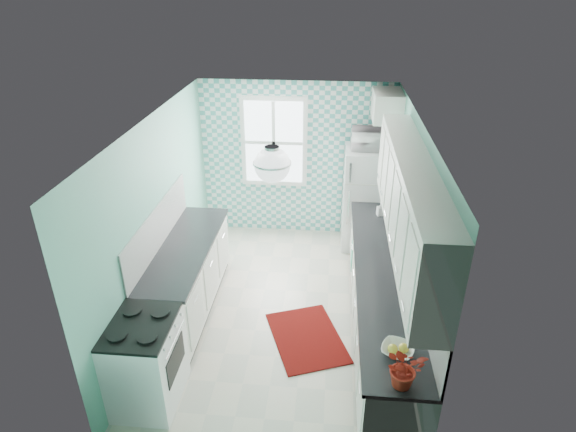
# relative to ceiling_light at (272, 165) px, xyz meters

# --- Properties ---
(floor) EXTENTS (3.00, 4.40, 0.02)m
(floor) POSITION_rel_ceiling_light_xyz_m (0.00, 0.80, -2.33)
(floor) COLOR beige
(floor) RESTS_ON ground
(ceiling) EXTENTS (3.00, 4.40, 0.02)m
(ceiling) POSITION_rel_ceiling_light_xyz_m (0.00, 0.80, 0.19)
(ceiling) COLOR white
(ceiling) RESTS_ON wall_back
(wall_back) EXTENTS (3.00, 0.02, 2.50)m
(wall_back) POSITION_rel_ceiling_light_xyz_m (0.00, 3.01, -1.07)
(wall_back) COLOR #67B59E
(wall_back) RESTS_ON floor
(wall_front) EXTENTS (3.00, 0.02, 2.50)m
(wall_front) POSITION_rel_ceiling_light_xyz_m (0.00, -1.41, -1.07)
(wall_front) COLOR #67B59E
(wall_front) RESTS_ON floor
(wall_left) EXTENTS (0.02, 4.40, 2.50)m
(wall_left) POSITION_rel_ceiling_light_xyz_m (-1.51, 0.80, -1.07)
(wall_left) COLOR #67B59E
(wall_left) RESTS_ON floor
(wall_right) EXTENTS (0.02, 4.40, 2.50)m
(wall_right) POSITION_rel_ceiling_light_xyz_m (1.51, 0.80, -1.07)
(wall_right) COLOR #67B59E
(wall_right) RESTS_ON floor
(accent_wall) EXTENTS (3.00, 0.01, 2.50)m
(accent_wall) POSITION_rel_ceiling_light_xyz_m (0.00, 2.99, -1.07)
(accent_wall) COLOR #4AA7A3
(accent_wall) RESTS_ON wall_back
(window) EXTENTS (1.04, 0.05, 1.44)m
(window) POSITION_rel_ceiling_light_xyz_m (-0.35, 2.96, -0.77)
(window) COLOR white
(window) RESTS_ON wall_back
(backsplash_right) EXTENTS (0.02, 3.60, 0.51)m
(backsplash_right) POSITION_rel_ceiling_light_xyz_m (1.49, 0.40, -1.13)
(backsplash_right) COLOR white
(backsplash_right) RESTS_ON wall_right
(backsplash_left) EXTENTS (0.02, 2.15, 0.51)m
(backsplash_left) POSITION_rel_ceiling_light_xyz_m (-1.49, 0.73, -1.13)
(backsplash_left) COLOR white
(backsplash_left) RESTS_ON wall_left
(upper_cabinets_right) EXTENTS (0.33, 3.20, 0.90)m
(upper_cabinets_right) POSITION_rel_ceiling_light_xyz_m (1.33, 0.20, -0.42)
(upper_cabinets_right) COLOR white
(upper_cabinets_right) RESTS_ON wall_right
(upper_cabinet_fridge) EXTENTS (0.40, 0.74, 0.40)m
(upper_cabinet_fridge) POSITION_rel_ceiling_light_xyz_m (1.30, 2.63, -0.07)
(upper_cabinet_fridge) COLOR white
(upper_cabinet_fridge) RESTS_ON wall_right
(ceiling_light) EXTENTS (0.34, 0.34, 0.35)m
(ceiling_light) POSITION_rel_ceiling_light_xyz_m (0.00, 0.00, 0.00)
(ceiling_light) COLOR silver
(ceiling_light) RESTS_ON ceiling
(base_cabinets_right) EXTENTS (0.60, 3.60, 0.90)m
(base_cabinets_right) POSITION_rel_ceiling_light_xyz_m (1.20, 0.40, -1.87)
(base_cabinets_right) COLOR white
(base_cabinets_right) RESTS_ON floor
(countertop_right) EXTENTS (0.63, 3.60, 0.04)m
(countertop_right) POSITION_rel_ceiling_light_xyz_m (1.19, 0.40, -1.40)
(countertop_right) COLOR black
(countertop_right) RESTS_ON base_cabinets_right
(base_cabinets_left) EXTENTS (0.60, 2.15, 0.90)m
(base_cabinets_left) POSITION_rel_ceiling_light_xyz_m (-1.20, 0.73, -1.87)
(base_cabinets_left) COLOR white
(base_cabinets_left) RESTS_ON floor
(countertop_left) EXTENTS (0.63, 2.15, 0.04)m
(countertop_left) POSITION_rel_ceiling_light_xyz_m (-1.19, 0.73, -1.40)
(countertop_left) COLOR black
(countertop_left) RESTS_ON base_cabinets_left
(fridge) EXTENTS (0.70, 0.70, 1.60)m
(fridge) POSITION_rel_ceiling_light_xyz_m (1.11, 2.63, -1.52)
(fridge) COLOR white
(fridge) RESTS_ON floor
(stove) EXTENTS (0.62, 0.77, 0.93)m
(stove) POSITION_rel_ceiling_light_xyz_m (-1.20, -0.74, -1.84)
(stove) COLOR silver
(stove) RESTS_ON floor
(sink) EXTENTS (0.56, 0.47, 0.53)m
(sink) POSITION_rel_ceiling_light_xyz_m (1.20, 1.35, -1.39)
(sink) COLOR silver
(sink) RESTS_ON countertop_right
(rug) EXTENTS (1.11, 1.30, 0.02)m
(rug) POSITION_rel_ceiling_light_xyz_m (0.35, 0.29, -2.32)
(rug) COLOR maroon
(rug) RESTS_ON floor
(dish_towel) EXTENTS (0.04, 0.24, 0.37)m
(dish_towel) POSITION_rel_ceiling_light_xyz_m (0.89, 1.44, -1.84)
(dish_towel) COLOR #54C1BE
(dish_towel) RESTS_ON base_cabinets_right
(fruit_bowl) EXTENTS (0.36, 0.36, 0.07)m
(fruit_bowl) POSITION_rel_ceiling_light_xyz_m (1.20, -0.90, -1.35)
(fruit_bowl) COLOR white
(fruit_bowl) RESTS_ON countertop_right
(potted_plant) EXTENTS (0.39, 0.37, 0.35)m
(potted_plant) POSITION_rel_ceiling_light_xyz_m (1.20, -1.26, -1.21)
(potted_plant) COLOR #A40F2E
(potted_plant) RESTS_ON countertop_right
(soap_bottle) EXTENTS (0.10, 0.10, 0.19)m
(soap_bottle) POSITION_rel_ceiling_light_xyz_m (1.25, 1.80, -1.29)
(soap_bottle) COLOR #ABC0D0
(soap_bottle) RESTS_ON countertop_right
(microwave) EXTENTS (0.56, 0.39, 0.30)m
(microwave) POSITION_rel_ceiling_light_xyz_m (1.11, 2.63, -0.57)
(microwave) COLOR white
(microwave) RESTS_ON fridge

